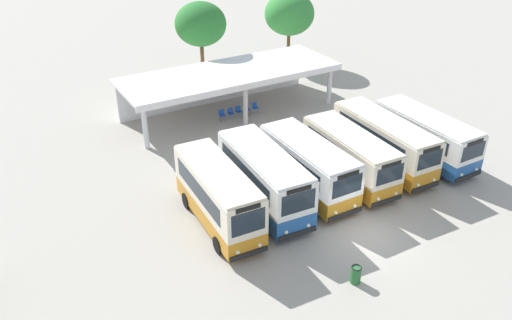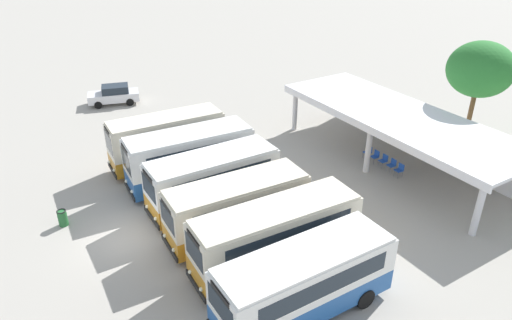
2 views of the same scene
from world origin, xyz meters
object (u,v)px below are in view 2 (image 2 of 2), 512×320
object	(u,v)px
city_bus_second_in_row	(190,156)
city_bus_fourth_amber	(237,207)
waiting_chair_fourth_seat	(392,164)
waiting_chair_middle_seat	(384,160)
waiting_chair_fifth_seat	(400,169)
city_bus_fifth_blue	(276,235)
waiting_chair_second_from_end	(375,156)
litter_bin_apron	(63,218)
waiting_chair_end_by_column	(368,151)
city_bus_far_end_green	(305,280)
city_bus_nearest_orange	(167,139)
city_bus_middle_cream	(213,179)
parked_car_flank	(114,95)

from	to	relation	value
city_bus_second_in_row	city_bus_fourth_amber	distance (m)	5.93
waiting_chair_fourth_seat	waiting_chair_middle_seat	bearing A→B (deg)	-179.92
waiting_chair_fourth_seat	waiting_chair_fifth_seat	bearing A→B (deg)	-6.06
city_bus_fifth_blue	waiting_chair_second_from_end	xyz separation A→B (m)	(-5.02, 11.20, -1.25)
litter_bin_apron	waiting_chair_fourth_seat	bearing A→B (deg)	75.49
city_bus_fourth_amber	waiting_chair_fourth_seat	distance (m)	11.65
city_bus_fifth_blue	waiting_chair_end_by_column	bearing A→B (deg)	116.99
city_bus_fourth_amber	city_bus_far_end_green	bearing A→B (deg)	-2.92
city_bus_second_in_row	waiting_chair_fifth_seat	bearing A→B (deg)	62.11
city_bus_nearest_orange	litter_bin_apron	size ratio (longest dim) A/B	8.19
city_bus_middle_cream	city_bus_fourth_amber	distance (m)	2.97
city_bus_nearest_orange	waiting_chair_middle_seat	bearing A→B (deg)	57.07
waiting_chair_fifth_seat	waiting_chair_end_by_column	bearing A→B (deg)	178.48
waiting_chair_fourth_seat	litter_bin_apron	distance (m)	19.54
waiting_chair_fifth_seat	litter_bin_apron	distance (m)	19.66
waiting_chair_middle_seat	parked_car_flank	bearing A→B (deg)	-150.86
city_bus_second_in_row	waiting_chair_second_from_end	world-z (taller)	city_bus_second_in_row
city_bus_fifth_blue	city_bus_second_in_row	bearing A→B (deg)	-178.95
city_bus_second_in_row	waiting_chair_middle_seat	distance (m)	12.37
city_bus_fourth_amber	waiting_chair_middle_seat	world-z (taller)	city_bus_fourth_amber
city_bus_nearest_orange	city_bus_middle_cream	distance (m)	5.93
waiting_chair_second_from_end	waiting_chair_middle_seat	size ratio (longest dim) A/B	1.00
litter_bin_apron	waiting_chair_second_from_end	bearing A→B (deg)	79.57
city_bus_second_in_row	waiting_chair_fifth_seat	distance (m)	12.90
city_bus_fifth_blue	waiting_chair_fifth_seat	distance (m)	11.61
city_bus_far_end_green	waiting_chair_end_by_column	size ratio (longest dim) A/B	8.85
waiting_chair_second_from_end	litter_bin_apron	size ratio (longest dim) A/B	0.96
waiting_chair_end_by_column	litter_bin_apron	xyz separation A→B (m)	(-2.76, -18.92, -0.07)
city_bus_far_end_green	parked_car_flank	size ratio (longest dim) A/B	1.69
city_bus_nearest_orange	waiting_chair_fifth_seat	bearing A→B (deg)	52.24
city_bus_fifth_blue	waiting_chair_end_by_column	distance (m)	12.69
city_bus_far_end_green	waiting_chair_end_by_column	world-z (taller)	city_bus_far_end_green
city_bus_middle_cream	waiting_chair_end_by_column	distance (m)	11.47
waiting_chair_fourth_seat	litter_bin_apron	bearing A→B (deg)	-104.51
city_bus_nearest_orange	litter_bin_apron	xyz separation A→B (m)	(3.36, -7.28, -1.40)
city_bus_fifth_blue	waiting_chair_middle_seat	size ratio (longest dim) A/B	9.35
waiting_chair_second_from_end	waiting_chair_middle_seat	xyz separation A→B (m)	(0.71, 0.05, 0.00)
city_bus_fourth_amber	waiting_chair_fifth_seat	world-z (taller)	city_bus_fourth_amber
parked_car_flank	waiting_chair_second_from_end	xyz separation A→B (m)	(19.63, 11.29, -0.30)
parked_car_flank	city_bus_nearest_orange	bearing A→B (deg)	-1.38
waiting_chair_end_by_column	waiting_chair_fourth_seat	xyz separation A→B (m)	(2.13, 0.00, 0.00)
city_bus_second_in_row	city_bus_far_end_green	size ratio (longest dim) A/B	1.00
city_bus_fifth_blue	city_bus_far_end_green	xyz separation A→B (m)	(2.96, -0.62, -0.08)
city_bus_fifth_blue	litter_bin_apron	world-z (taller)	city_bus_fifth_blue
city_bus_second_in_row	city_bus_fourth_amber	size ratio (longest dim) A/B	1.04
waiting_chair_fourth_seat	city_bus_middle_cream	bearing A→B (deg)	-101.54
city_bus_second_in_row	city_bus_far_end_green	bearing A→B (deg)	-2.22
waiting_chair_fourth_seat	city_bus_nearest_orange	bearing A→B (deg)	-125.32
parked_car_flank	waiting_chair_second_from_end	distance (m)	22.64
city_bus_fifth_blue	city_bus_far_end_green	bearing A→B (deg)	-11.88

